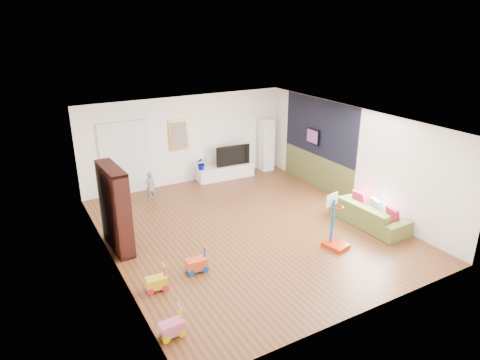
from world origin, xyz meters
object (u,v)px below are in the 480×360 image
media_console (225,172)px  basketball_hoop (338,222)px  sofa (369,214)px  bookshelf (115,208)px

media_console → basketball_hoop: (0.11, -5.17, 0.41)m
media_console → sofa: size_ratio=0.91×
sofa → basketball_hoop: (-1.46, -0.45, 0.33)m
basketball_hoop → bookshelf: bearing=137.3°
bookshelf → basketball_hoop: 4.91m
bookshelf → sofa: size_ratio=0.95×
media_console → bookshelf: 5.04m
media_console → bookshelf: (-4.15, -2.76, 0.75)m
media_console → basketball_hoop: size_ratio=1.47×
bookshelf → sofa: bearing=-21.8°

